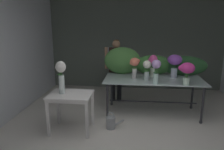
{
  "coord_description": "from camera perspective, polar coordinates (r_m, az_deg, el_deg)",
  "views": [
    {
      "loc": [
        -0.01,
        -2.71,
        2.03
      ],
      "look_at": [
        -0.46,
        1.4,
        1.0
      ],
      "focal_mm": 33.72,
      "sensor_mm": 36.0,
      "label": 1
    }
  ],
  "objects": [
    {
      "name": "vase_white_roses_tall",
      "position": [
        3.95,
        -13.64,
        0.02
      ],
      "size": [
        0.2,
        0.19,
        0.61
      ],
      "color": "silver",
      "rests_on": "side_table_white"
    },
    {
      "name": "vase_coral_tulips",
      "position": [
        4.63,
        6.13,
        2.7
      ],
      "size": [
        0.23,
        0.21,
        0.47
      ],
      "color": "silver",
      "rests_on": "display_table_glass"
    },
    {
      "name": "vase_ivory_anemones",
      "position": [
        4.52,
        9.45,
        1.66
      ],
      "size": [
        0.18,
        0.18,
        0.43
      ],
      "color": "silver",
      "rests_on": "display_table_glass"
    },
    {
      "name": "vase_fuchsia_dahlias",
      "position": [
        4.82,
        11.03,
        3.09
      ],
      "size": [
        0.21,
        0.19,
        0.51
      ],
      "color": "silver",
      "rests_on": "display_table_glass"
    },
    {
      "name": "vase_violet_roses",
      "position": [
        4.88,
        16.61,
        3.26
      ],
      "size": [
        0.32,
        0.32,
        0.52
      ],
      "color": "silver",
      "rests_on": "display_table_glass"
    },
    {
      "name": "display_table_glass",
      "position": [
        4.77,
        11.08,
        -2.25
      ],
      "size": [
        2.15,
        0.99,
        0.83
      ],
      "color": "#ABBFC2",
      "rests_on": "ground"
    },
    {
      "name": "florist",
      "position": [
        5.41,
        1.12,
        3.01
      ],
      "size": [
        0.59,
        0.24,
        1.62
      ],
      "color": "#232328",
      "rests_on": "ground"
    },
    {
      "name": "foliage_backdrop",
      "position": [
        5.05,
        10.22,
        3.09
      ],
      "size": [
        2.4,
        0.26,
        0.65
      ],
      "color": "#477F3D",
      "rests_on": "display_table_glass"
    },
    {
      "name": "wall_left",
      "position": [
        5.4,
        -23.78,
        6.64
      ],
      "size": [
        0.12,
        4.0,
        2.9
      ],
      "primitive_type": "cube",
      "color": "silver",
      "rests_on": "ground"
    },
    {
      "name": "vase_lilac_lilies",
      "position": [
        4.3,
        11.86,
        1.55
      ],
      "size": [
        0.18,
        0.18,
        0.49
      ],
      "color": "silver",
      "rests_on": "display_table_glass"
    },
    {
      "name": "wall_back",
      "position": [
        6.62,
        6.36,
        8.85
      ],
      "size": [
        5.38,
        0.12,
        2.9
      ],
      "primitive_type": "cube",
      "color": "slate",
      "rests_on": "ground"
    },
    {
      "name": "watering_can",
      "position": [
        4.24,
        -0.27,
        -12.71
      ],
      "size": [
        0.35,
        0.18,
        0.34
      ],
      "color": "#999EA3",
      "rests_on": "ground"
    },
    {
      "name": "ground_plane",
      "position": [
        5.07,
        5.88,
        -9.71
      ],
      "size": [
        8.54,
        8.54,
        0.0
      ],
      "primitive_type": "plane",
      "color": "silver"
    },
    {
      "name": "side_table_white",
      "position": [
        4.03,
        -11.12,
        -6.34
      ],
      "size": [
        0.8,
        0.6,
        0.75
      ],
      "color": "white",
      "rests_on": "ground"
    },
    {
      "name": "vase_magenta_freesia",
      "position": [
        4.38,
        19.67,
        1.23
      ],
      "size": [
        0.32,
        0.29,
        0.45
      ],
      "color": "silver",
      "rests_on": "display_table_glass"
    }
  ]
}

